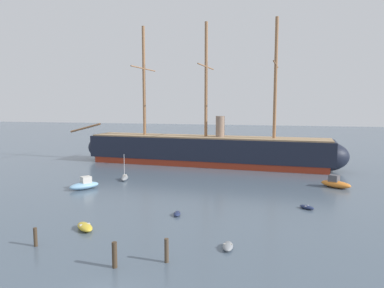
% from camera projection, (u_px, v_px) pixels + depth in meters
% --- Properties ---
extents(tall_ship, '(61.51, 13.81, 29.57)m').
position_uv_depth(tall_ship, '(206.00, 150.00, 74.96)').
color(tall_ship, maroon).
rests_on(tall_ship, ground).
extents(dinghy_foreground_left, '(2.98, 2.85, 0.68)m').
position_uv_depth(dinghy_foreground_left, '(85.00, 227.00, 36.34)').
color(dinghy_foreground_left, gold).
rests_on(dinghy_foreground_left, ground).
extents(dinghy_foreground_right, '(1.11, 2.18, 0.50)m').
position_uv_depth(dinghy_foreground_right, '(228.00, 246.00, 31.62)').
color(dinghy_foreground_right, gray).
rests_on(dinghy_foreground_right, ground).
extents(dinghy_near_centre, '(1.12, 1.91, 0.42)m').
position_uv_depth(dinghy_near_centre, '(177.00, 214.00, 41.13)').
color(dinghy_near_centre, '#1E284C').
rests_on(dinghy_near_centre, ground).
extents(motorboat_mid_left, '(4.26, 4.81, 1.92)m').
position_uv_depth(motorboat_mid_left, '(84.00, 185.00, 53.82)').
color(motorboat_mid_left, '#7FB2D6').
rests_on(motorboat_mid_left, ground).
extents(dinghy_mid_right, '(2.04, 1.80, 0.45)m').
position_uv_depth(dinghy_mid_right, '(307.00, 207.00, 43.66)').
color(dinghy_mid_right, '#1E284C').
rests_on(dinghy_mid_right, ground).
extents(sailboat_alongside_bow, '(1.84, 3.56, 4.45)m').
position_uv_depth(sailboat_alongside_bow, '(125.00, 178.00, 60.36)').
color(sailboat_alongside_bow, gray).
rests_on(sailboat_alongside_bow, ground).
extents(motorboat_alongside_stern, '(4.92, 4.02, 1.93)m').
position_uv_depth(motorboat_alongside_stern, '(336.00, 183.00, 54.86)').
color(motorboat_alongside_stern, orange).
rests_on(motorboat_alongside_stern, ground).
extents(motorboat_far_left, '(4.45, 2.47, 1.77)m').
position_uv_depth(motorboat_far_left, '(114.00, 157.00, 82.57)').
color(motorboat_far_left, silver).
rests_on(motorboat_far_left, ground).
extents(dinghy_distant_centre, '(1.62, 2.38, 0.52)m').
position_uv_depth(dinghy_distant_centre, '(244.00, 157.00, 84.95)').
color(dinghy_distant_centre, gray).
rests_on(dinghy_distant_centre, ground).
extents(mooring_piling_nearest, '(0.35, 0.35, 2.01)m').
position_uv_depth(mooring_piling_nearest, '(167.00, 250.00, 28.86)').
color(mooring_piling_nearest, '#4C3D2D').
rests_on(mooring_piling_nearest, ground).
extents(mooring_piling_left_pair, '(0.33, 0.33, 1.73)m').
position_uv_depth(mooring_piling_left_pair, '(35.00, 237.00, 32.16)').
color(mooring_piling_left_pair, '#423323').
rests_on(mooring_piling_left_pair, ground).
extents(mooring_piling_right_pair, '(0.41, 0.41, 2.09)m').
position_uv_depth(mooring_piling_right_pair, '(115.00, 255.00, 27.93)').
color(mooring_piling_right_pair, '#423323').
rests_on(mooring_piling_right_pair, ground).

